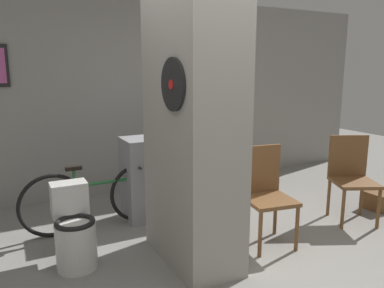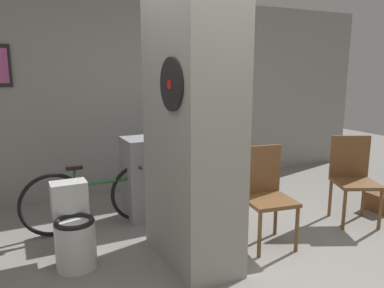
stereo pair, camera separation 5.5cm
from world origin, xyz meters
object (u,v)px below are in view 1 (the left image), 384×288
bicycle (98,197)px  toilet (74,231)px  chair_by_doorway (351,174)px  bottle_tall (191,124)px  chair_near_pillar (265,191)px

bicycle → toilet: bearing=-118.4°
chair_by_doorway → bottle_tall: bearing=165.3°
chair_by_doorway → bottle_tall: bottle_tall is taller
chair_by_doorway → bicycle: bearing=-176.6°
chair_near_pillar → chair_by_doorway: 1.21m
toilet → bottle_tall: bearing=28.0°
bottle_tall → toilet: bearing=-152.0°
chair_near_pillar → bottle_tall: (-0.20, 1.18, 0.51)m
toilet → bicycle: bicycle is taller
chair_by_doorway → bicycle: size_ratio=0.60×
chair_near_pillar → chair_by_doorway: size_ratio=1.00×
toilet → chair_by_doorway: size_ratio=0.74×
toilet → bicycle: size_ratio=0.44×
chair_by_doorway → toilet: bearing=-161.9°
bicycle → bottle_tall: 1.36m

